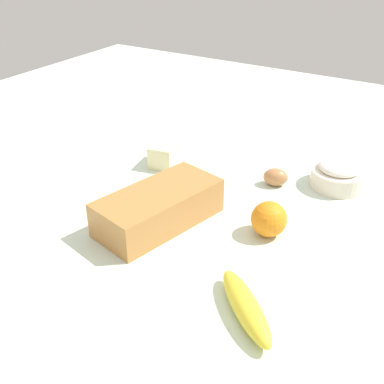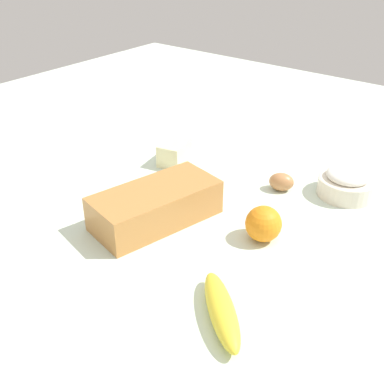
{
  "view_description": "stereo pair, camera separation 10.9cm",
  "coord_description": "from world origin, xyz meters",
  "px_view_note": "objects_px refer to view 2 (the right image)",
  "views": [
    {
      "loc": [
        0.81,
        0.5,
        0.59
      ],
      "look_at": [
        0.0,
        0.0,
        0.04
      ],
      "focal_mm": 44.72,
      "sensor_mm": 36.0,
      "label": 1
    },
    {
      "loc": [
        0.75,
        0.59,
        0.59
      ],
      "look_at": [
        0.0,
        0.0,
        0.04
      ],
      "focal_mm": 44.72,
      "sensor_mm": 36.0,
      "label": 2
    }
  ],
  "objects_px": {
    "loaf_pan": "(156,205)",
    "egg_near_butter": "(281,182)",
    "flour_bowl": "(347,182)",
    "banana": "(222,310)",
    "orange_fruit": "(263,224)",
    "butter_block": "(174,153)"
  },
  "relations": [
    {
      "from": "loaf_pan",
      "to": "egg_near_butter",
      "type": "bearing_deg",
      "value": 166.4
    },
    {
      "from": "loaf_pan",
      "to": "egg_near_butter",
      "type": "relative_size",
      "value": 4.95
    },
    {
      "from": "flour_bowl",
      "to": "banana",
      "type": "height_order",
      "value": "flour_bowl"
    },
    {
      "from": "flour_bowl",
      "to": "orange_fruit",
      "type": "relative_size",
      "value": 1.79
    },
    {
      "from": "loaf_pan",
      "to": "banana",
      "type": "distance_m",
      "value": 0.33
    },
    {
      "from": "orange_fruit",
      "to": "egg_near_butter",
      "type": "height_order",
      "value": "orange_fruit"
    },
    {
      "from": "butter_block",
      "to": "egg_near_butter",
      "type": "relative_size",
      "value": 1.47
    },
    {
      "from": "loaf_pan",
      "to": "banana",
      "type": "height_order",
      "value": "loaf_pan"
    },
    {
      "from": "butter_block",
      "to": "egg_near_butter",
      "type": "xyz_separation_m",
      "value": [
        -0.05,
        0.3,
        -0.01
      ]
    },
    {
      "from": "flour_bowl",
      "to": "orange_fruit",
      "type": "height_order",
      "value": "orange_fruit"
    },
    {
      "from": "flour_bowl",
      "to": "orange_fruit",
      "type": "xyz_separation_m",
      "value": [
        0.29,
        -0.06,
        0.0
      ]
    },
    {
      "from": "banana",
      "to": "loaf_pan",
      "type": "bearing_deg",
      "value": -118.64
    },
    {
      "from": "orange_fruit",
      "to": "loaf_pan",
      "type": "bearing_deg",
      "value": -68.96
    },
    {
      "from": "flour_bowl",
      "to": "egg_near_butter",
      "type": "distance_m",
      "value": 0.15
    },
    {
      "from": "banana",
      "to": "orange_fruit",
      "type": "bearing_deg",
      "value": -164.94
    },
    {
      "from": "orange_fruit",
      "to": "butter_block",
      "type": "bearing_deg",
      "value": -113.24
    },
    {
      "from": "loaf_pan",
      "to": "butter_block",
      "type": "xyz_separation_m",
      "value": [
        -0.25,
        -0.15,
        -0.01
      ]
    },
    {
      "from": "flour_bowl",
      "to": "butter_block",
      "type": "bearing_deg",
      "value": -74.09
    },
    {
      "from": "orange_fruit",
      "to": "flour_bowl",
      "type": "bearing_deg",
      "value": 167.68
    },
    {
      "from": "banana",
      "to": "egg_near_butter",
      "type": "bearing_deg",
      "value": -163.09
    },
    {
      "from": "banana",
      "to": "egg_near_butter",
      "type": "height_order",
      "value": "egg_near_butter"
    },
    {
      "from": "flour_bowl",
      "to": "butter_block",
      "type": "xyz_separation_m",
      "value": [
        0.12,
        -0.44,
        -0.0
      ]
    }
  ]
}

